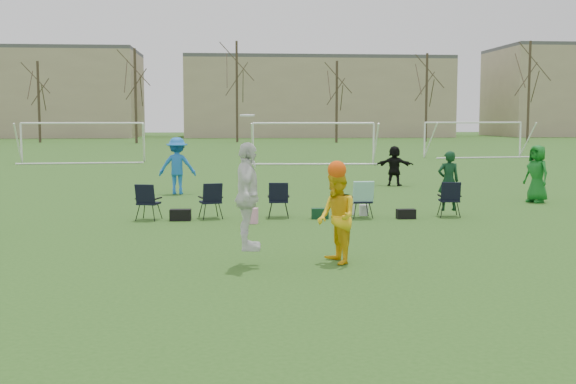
{
  "coord_description": "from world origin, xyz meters",
  "views": [
    {
      "loc": [
        -1.23,
        -11.29,
        2.69
      ],
      "look_at": [
        -0.04,
        2.72,
        1.25
      ],
      "focal_mm": 45.0,
      "sensor_mm": 36.0,
      "label": 1
    }
  ],
  "objects": [
    {
      "name": "center_contest",
      "position": [
        -0.08,
        1.71,
        1.1
      ],
      "size": [
        2.33,
        1.22,
        2.76
      ],
      "color": "white",
      "rests_on": "ground"
    },
    {
      "name": "fielder_green_far",
      "position": [
        8.68,
        10.97,
        0.92
      ],
      "size": [
        0.9,
        1.06,
        1.84
      ],
      "primitive_type": "imported",
      "rotation": [
        0.0,
        0.0,
        -1.16
      ],
      "color": "#12651D",
      "rests_on": "ground"
    },
    {
      "name": "goal_mid",
      "position": [
        4.0,
        32.0,
        1.92
      ],
      "size": [
        7.4,
        0.63,
        2.46
      ],
      "rotation": [
        0.0,
        0.0,
        -0.07
      ],
      "color": "white",
      "rests_on": "ground"
    },
    {
      "name": "fielder_black",
      "position": [
        5.47,
        17.05,
        0.8
      ],
      "size": [
        1.55,
        1.01,
        1.6
      ],
      "primitive_type": "imported",
      "rotation": [
        0.0,
        0.0,
        2.74
      ],
      "color": "black",
      "rests_on": "ground"
    },
    {
      "name": "fielder_blue",
      "position": [
        -2.98,
        14.52,
        1.01
      ],
      "size": [
        1.32,
        0.78,
        2.01
      ],
      "primitive_type": "imported",
      "rotation": [
        0.0,
        0.0,
        3.12
      ],
      "color": "blue",
      "rests_on": "ground"
    },
    {
      "name": "building_row",
      "position": [
        6.73,
        96.0,
        5.99
      ],
      "size": [
        126.0,
        16.0,
        13.0
      ],
      "color": "tan",
      "rests_on": "ground"
    },
    {
      "name": "ground",
      "position": [
        0.0,
        0.0,
        0.0
      ],
      "size": [
        260.0,
        260.0,
        0.0
      ],
      "primitive_type": "plane",
      "color": "#2B551A",
      "rests_on": "ground"
    },
    {
      "name": "goal_left",
      "position": [
        -10.0,
        34.0,
        1.92
      ],
      "size": [
        7.39,
        0.76,
        2.46
      ],
      "rotation": [
        0.0,
        0.0,
        0.09
      ],
      "color": "white",
      "rests_on": "ground"
    },
    {
      "name": "sideline_setup",
      "position": [
        1.25,
        8.0,
        0.53
      ],
      "size": [
        8.87,
        1.84,
        1.8
      ],
      "color": "#0E331B",
      "rests_on": "ground"
    },
    {
      "name": "tree_line",
      "position": [
        0.24,
        69.85,
        5.09
      ],
      "size": [
        110.28,
        3.28,
        11.4
      ],
      "color": "#382B21",
      "rests_on": "ground"
    },
    {
      "name": "goal_right",
      "position": [
        16.0,
        38.0,
        1.92
      ],
      "size": [
        7.35,
        1.14,
        2.46
      ],
      "rotation": [
        0.0,
        0.0,
        0.14
      ],
      "color": "white",
      "rests_on": "ground"
    }
  ]
}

